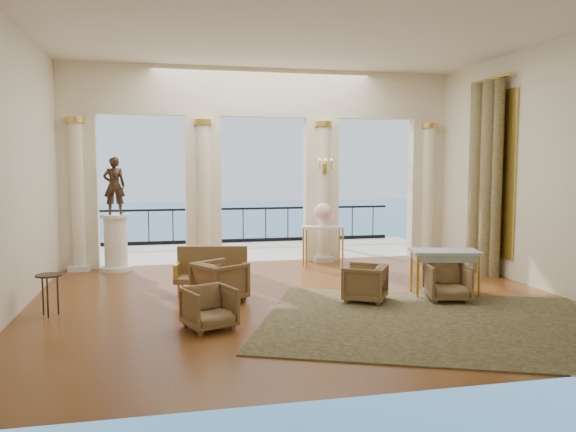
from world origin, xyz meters
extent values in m
plane|color=#45290D|center=(0.00, 0.00, 0.00)|extent=(9.00, 9.00, 0.00)
plane|color=#EEE7C8|center=(0.00, -4.00, 2.25)|extent=(9.00, 0.00, 9.00)
plane|color=#EEE7C8|center=(-4.50, 0.00, 2.25)|extent=(0.00, 8.00, 8.00)
plane|color=#EEE7C8|center=(4.50, 0.00, 2.25)|extent=(0.00, 8.00, 8.00)
plane|color=white|center=(0.00, 0.00, 4.50)|extent=(9.00, 9.00, 0.00)
cube|color=#FBEBC9|center=(0.00, 3.85, 3.95)|extent=(9.00, 0.30, 1.10)
cube|color=#FBEBC9|center=(-4.10, 3.85, 1.70)|extent=(0.80, 0.30, 3.40)
cylinder|color=#FBEBC9|center=(-4.10, 3.67, 1.60)|extent=(0.28, 0.28, 3.20)
cylinder|color=gold|center=(-4.10, 3.67, 3.25)|extent=(0.40, 0.40, 0.12)
cube|color=silver|center=(-4.10, 3.67, 0.06)|extent=(0.45, 0.45, 0.12)
cube|color=#FBEBC9|center=(-1.40, 3.85, 1.70)|extent=(0.80, 0.30, 3.40)
cylinder|color=#FBEBC9|center=(-1.40, 3.67, 1.60)|extent=(0.28, 0.28, 3.20)
cylinder|color=gold|center=(-1.40, 3.67, 3.25)|extent=(0.40, 0.40, 0.12)
cube|color=silver|center=(-1.40, 3.67, 0.06)|extent=(0.45, 0.45, 0.12)
cube|color=#FBEBC9|center=(1.40, 3.85, 1.70)|extent=(0.80, 0.30, 3.40)
cylinder|color=#FBEBC9|center=(1.40, 3.67, 1.60)|extent=(0.28, 0.28, 3.20)
cylinder|color=gold|center=(1.40, 3.67, 3.25)|extent=(0.40, 0.40, 0.12)
cube|color=silver|center=(1.40, 3.67, 0.06)|extent=(0.45, 0.45, 0.12)
cube|color=#FBEBC9|center=(4.10, 3.85, 1.70)|extent=(0.80, 0.30, 3.40)
cylinder|color=#FBEBC9|center=(4.10, 3.67, 1.60)|extent=(0.28, 0.28, 3.20)
cylinder|color=gold|center=(4.10, 3.67, 3.25)|extent=(0.40, 0.40, 0.12)
cube|color=silver|center=(4.10, 3.67, 0.06)|extent=(0.45, 0.45, 0.12)
cube|color=#B4A797|center=(0.00, 5.80, -0.05)|extent=(10.00, 3.60, 0.10)
cube|color=black|center=(0.00, 7.40, 1.00)|extent=(9.00, 0.06, 0.06)
cube|color=black|center=(0.00, 7.40, 0.05)|extent=(9.00, 0.06, 0.10)
cylinder|color=black|center=(0.00, 7.40, 0.50)|extent=(0.03, 0.03, 1.00)
cylinder|color=black|center=(-4.10, 7.40, 0.50)|extent=(0.03, 0.03, 1.00)
cylinder|color=black|center=(4.10, 7.40, 0.50)|extent=(0.03, 0.03, 1.00)
cylinder|color=#4C3823|center=(2.00, 6.60, 2.10)|extent=(0.20, 0.20, 4.20)
plane|color=#2B6791|center=(0.00, 60.00, -6.00)|extent=(160.00, 160.00, 0.00)
cylinder|color=brown|center=(4.30, 1.05, 2.00)|extent=(0.26, 0.26, 4.00)
cylinder|color=brown|center=(4.26, 1.50, 2.00)|extent=(0.32, 0.32, 4.00)
cylinder|color=brown|center=(4.30, 1.95, 2.00)|extent=(0.26, 0.26, 4.00)
cylinder|color=gold|center=(4.35, 1.50, 4.05)|extent=(0.08, 1.40, 0.08)
cube|color=gold|center=(4.47, 1.50, 2.10)|extent=(0.04, 1.60, 3.40)
cube|color=gold|center=(1.40, 3.53, 2.20)|extent=(0.10, 0.04, 0.25)
cylinder|color=gold|center=(1.26, 3.45, 2.30)|extent=(0.02, 0.02, 0.22)
cylinder|color=gold|center=(1.40, 3.45, 2.30)|extent=(0.02, 0.02, 0.22)
cylinder|color=gold|center=(1.54, 3.45, 2.30)|extent=(0.02, 0.02, 0.22)
cube|color=#272D14|center=(1.50, -1.75, 0.01)|extent=(5.90, 5.31, 0.02)
imported|color=#4D3D20|center=(-1.67, -1.35, 0.33)|extent=(0.81, 0.79, 0.66)
imported|color=#4D3D20|center=(2.39, -0.57, 0.35)|extent=(0.81, 0.77, 0.71)
imported|color=#4D3D20|center=(1.00, -0.32, 0.35)|extent=(0.89, 0.90, 0.69)
imported|color=#4D3D20|center=(-1.38, 0.18, 0.38)|extent=(0.97, 0.98, 0.75)
cube|color=#4D3D20|center=(-1.48, 0.74, 0.28)|extent=(1.33, 0.74, 0.09)
cube|color=#4D3D20|center=(-1.43, 0.98, 0.58)|extent=(1.25, 0.31, 0.51)
cube|color=gold|center=(-2.06, 0.85, 0.45)|extent=(0.17, 0.52, 0.24)
cube|color=gold|center=(-0.90, 0.63, 0.45)|extent=(0.17, 0.52, 0.24)
cylinder|color=gold|center=(-2.05, 0.64, 0.12)|extent=(0.05, 0.05, 0.23)
cylinder|color=gold|center=(-0.99, 0.43, 0.12)|extent=(0.05, 0.05, 0.23)
cylinder|color=gold|center=(-1.97, 1.04, 0.12)|extent=(0.05, 0.05, 0.23)
cylinder|color=gold|center=(-0.91, 0.84, 0.12)|extent=(0.05, 0.05, 0.23)
cube|color=#A3C0D1|center=(2.55, -0.15, 0.77)|extent=(1.27, 0.88, 0.05)
cylinder|color=gold|center=(1.97, -0.29, 0.37)|extent=(0.05, 0.05, 0.74)
cylinder|color=gold|center=(3.00, -0.53, 0.37)|extent=(0.05, 0.05, 0.74)
cylinder|color=gold|center=(2.09, 0.22, 0.37)|extent=(0.05, 0.05, 0.74)
cylinder|color=gold|center=(3.12, -0.01, 0.37)|extent=(0.05, 0.05, 0.74)
cylinder|color=silver|center=(-3.32, 3.50, 0.04)|extent=(0.67, 0.67, 0.09)
cylinder|color=silver|center=(-3.32, 3.50, 0.61)|extent=(0.49, 0.49, 1.07)
cylinder|color=silver|center=(-3.32, 3.50, 1.19)|extent=(0.62, 0.62, 0.07)
imported|color=#302215|center=(-3.32, 3.50, 1.85)|extent=(0.47, 0.32, 1.25)
cube|color=silver|center=(1.23, 3.05, 0.88)|extent=(1.01, 0.56, 0.05)
cylinder|color=gold|center=(0.79, 3.01, 0.43)|extent=(0.05, 0.05, 0.86)
cylinder|color=gold|center=(1.62, 2.83, 0.43)|extent=(0.05, 0.05, 0.86)
cylinder|color=gold|center=(0.84, 3.27, 0.43)|extent=(0.05, 0.05, 0.86)
cylinder|color=gold|center=(1.68, 3.09, 0.43)|extent=(0.05, 0.05, 0.86)
cylinder|color=white|center=(1.23, 3.05, 1.03)|extent=(0.20, 0.20, 0.25)
sphere|color=#F1A5B0|center=(1.23, 3.05, 1.24)|extent=(0.39, 0.39, 0.39)
cylinder|color=black|center=(-4.00, -0.13, 0.63)|extent=(0.39, 0.39, 0.03)
cylinder|color=black|center=(-3.89, -0.07, 0.31)|extent=(0.03, 0.03, 0.61)
cylinder|color=black|center=(-4.11, -0.07, 0.31)|extent=(0.03, 0.03, 0.61)
cylinder|color=black|center=(-4.00, -0.26, 0.31)|extent=(0.03, 0.03, 0.61)
camera|label=1|loc=(-2.24, -9.11, 2.29)|focal=35.00mm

